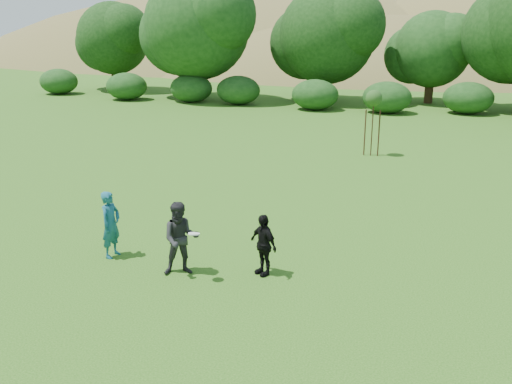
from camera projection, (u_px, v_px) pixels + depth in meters
ground at (214, 271)px, 13.50m from camera, size 120.00×120.00×0.00m
player_teal at (111, 224)px, 14.11m from camera, size 0.44×0.64×1.69m
player_grey at (181, 239)px, 13.12m from camera, size 1.06×0.98×1.75m
player_black at (263, 245)px, 13.14m from camera, size 0.92×0.76×1.47m
frisbee at (194, 234)px, 12.67m from camera, size 0.27×0.27×0.07m
sapling at (374, 100)px, 24.22m from camera, size 0.70×0.70×2.85m
hillside at (411, 152)px, 78.85m from camera, size 150.00×72.00×52.00m
tree_row at (436, 33)px, 36.90m from camera, size 53.92×10.38×9.62m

